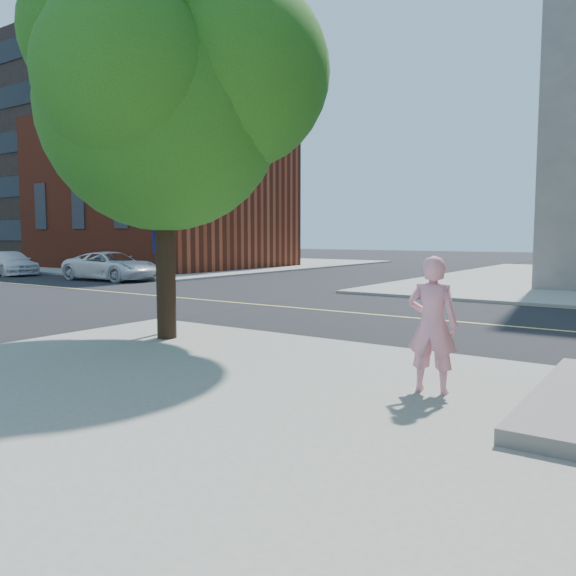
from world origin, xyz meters
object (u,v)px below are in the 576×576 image
Objects in this scene: street_tree at (167,80)px; signal_pole at (99,186)px; man_on_phone at (432,325)px; car_a at (112,266)px; car_b at (11,263)px.

street_tree is 2.01× the size of signal_pole.
signal_pole reaches higher than man_on_phone.
car_b is at bearing 91.59° from car_a.
man_on_phone reaches higher than car_b.
street_tree reaches higher than signal_pole.
signal_pole is at bearing -15.35° from man_on_phone.
street_tree is at bearing -127.64° from car_a.
man_on_phone is 30.21m from car_b.
man_on_phone is at bearing -121.26° from car_a.
signal_pole reaches higher than car_a.
signal_pole is 22.21m from car_b.
street_tree reaches higher than car_b.
signal_pole is (-2.53, 0.26, -1.91)m from street_tree.
car_a is 7.95m from car_b.
car_a is at bearing 134.24° from signal_pole.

